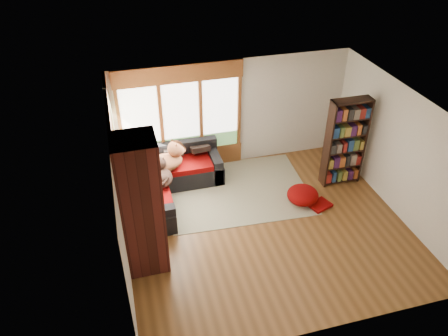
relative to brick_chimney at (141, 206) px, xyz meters
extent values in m
plane|color=brown|center=(2.40, 0.35, -1.30)|extent=(5.50, 5.50, 0.00)
plane|color=white|center=(2.40, 0.35, 1.30)|extent=(5.50, 5.50, 0.00)
cube|color=silver|center=(2.40, 2.85, 0.00)|extent=(5.50, 0.04, 2.60)
cube|color=silver|center=(2.40, -2.15, 0.00)|extent=(5.50, 0.04, 2.60)
cube|color=silver|center=(-0.35, 0.35, 0.00)|extent=(0.04, 5.00, 2.60)
cube|color=silver|center=(5.15, 0.35, 0.00)|extent=(0.04, 5.00, 2.60)
cube|color=brown|center=(1.20, 2.82, 0.05)|extent=(2.82, 0.10, 1.90)
cube|color=white|center=(1.20, 2.82, 0.05)|extent=(2.54, 0.09, 1.62)
cube|color=brown|center=(-0.32, 1.55, 0.05)|extent=(0.10, 2.62, 1.90)
cube|color=white|center=(-0.32, 1.55, 0.05)|extent=(0.09, 2.36, 1.62)
cube|color=gray|center=(-0.29, 2.38, 0.45)|extent=(0.03, 0.72, 0.90)
cube|color=#471914|center=(0.00, 0.00, 0.00)|extent=(0.70, 0.70, 2.60)
cube|color=black|center=(0.75, 2.40, -1.09)|extent=(2.20, 0.90, 0.42)
cube|color=black|center=(0.75, 2.75, -0.69)|extent=(2.20, 0.20, 0.38)
cube|color=black|center=(1.75, 2.40, -1.00)|extent=(0.20, 0.90, 0.60)
cube|color=#7F0705|center=(0.65, 2.28, -0.82)|extent=(1.90, 0.66, 0.12)
cube|color=black|center=(0.10, 1.75, -1.09)|extent=(0.90, 2.20, 0.42)
cube|color=black|center=(-0.25, 1.75, -0.69)|extent=(0.20, 2.20, 0.38)
cube|color=black|center=(0.10, 0.75, -1.00)|extent=(0.90, 0.20, 0.60)
cube|color=#7F0705|center=(0.22, 1.40, -0.82)|extent=(0.66, 1.20, 0.12)
cube|color=#7F0705|center=(0.22, 2.35, -0.82)|extent=(0.66, 0.66, 0.12)
cube|color=beige|center=(2.16, 1.65, -1.29)|extent=(3.24, 2.55, 0.01)
cube|color=black|center=(4.96, 1.39, -0.27)|extent=(0.04, 0.29, 2.05)
cube|color=black|center=(4.12, 1.39, -0.27)|extent=(0.04, 0.29, 2.05)
cube|color=black|center=(4.54, 1.53, -0.27)|extent=(0.88, 0.02, 2.05)
cube|color=black|center=(4.54, 1.39, -1.24)|extent=(0.80, 0.27, 0.03)
cube|color=black|center=(4.54, 1.39, -0.85)|extent=(0.80, 0.27, 0.03)
cube|color=black|center=(4.54, 1.39, -0.46)|extent=(0.80, 0.27, 0.03)
cube|color=black|center=(4.54, 1.39, -0.07)|extent=(0.80, 0.27, 0.03)
cube|color=black|center=(4.54, 1.39, 0.32)|extent=(0.80, 0.27, 0.03)
cube|color=black|center=(4.54, 1.39, 0.71)|extent=(0.80, 0.27, 0.03)
cube|color=#726659|center=(4.54, 1.37, -0.27)|extent=(0.76, 0.21, 1.89)
ellipsoid|color=#7F0705|center=(3.42, 0.89, -1.11)|extent=(0.84, 0.84, 0.36)
ellipsoid|color=brown|center=(0.63, 2.10, -0.54)|extent=(1.03, 0.81, 0.30)
sphere|color=brown|center=(0.94, 2.19, -0.39)|extent=(0.45, 0.45, 0.37)
cone|color=brown|center=(0.88, 2.17, -0.24)|extent=(0.17, 0.17, 0.16)
ellipsoid|color=black|center=(0.54, 1.63, -0.60)|extent=(0.45, 0.68, 0.23)
sphere|color=black|center=(0.54, 1.87, -0.49)|extent=(0.28, 0.28, 0.27)
cone|color=black|center=(0.54, 1.83, -0.38)|extent=(0.10, 0.10, 0.12)
cube|color=black|center=(1.45, 2.61, -0.54)|extent=(0.45, 0.12, 0.45)
cube|color=black|center=(0.85, 2.61, -0.54)|extent=(0.45, 0.12, 0.45)
cube|color=black|center=(-0.08, 2.15, -0.54)|extent=(0.45, 0.12, 0.45)
cube|color=black|center=(-0.08, 1.05, -0.54)|extent=(0.45, 0.12, 0.45)
cube|color=#7F0705|center=(0.25, 2.61, -0.54)|extent=(0.42, 0.12, 0.42)
camera|label=1|loc=(-0.14, -5.81, 4.60)|focal=35.00mm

